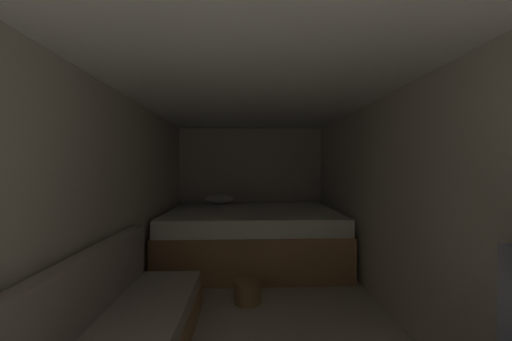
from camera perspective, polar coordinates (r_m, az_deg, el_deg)
name	(u,v)px	position (r m, az deg, el deg)	size (l,w,h in m)	color
ground_plane	(257,329)	(2.77, 0.11, -28.41)	(7.33, 7.33, 0.00)	#B2A893
wall_back	(251,187)	(5.13, -1.03, -3.15)	(2.56, 0.05, 2.03)	beige
wall_left	(102,208)	(2.71, -27.65, -6.49)	(0.05, 5.33, 2.03)	beige
wall_right	(405,207)	(2.79, 26.95, -6.28)	(0.05, 5.33, 2.03)	beige
ceiling_slab	(257,82)	(2.53, 0.11, 16.83)	(2.56, 5.33, 0.05)	white
bed	(252,236)	(4.27, -0.85, -12.56)	(2.34, 1.77, 0.90)	#9E7247
wicker_basket	(248,292)	(3.17, -1.64, -22.40)	(0.26, 0.26, 0.22)	olive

